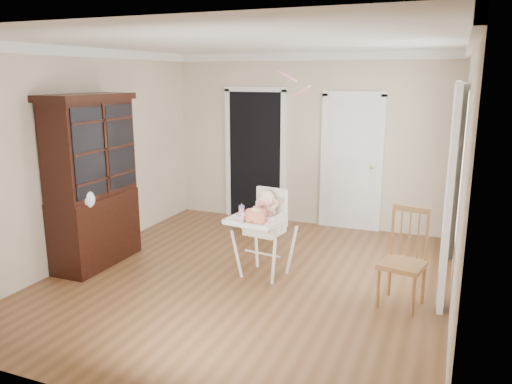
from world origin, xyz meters
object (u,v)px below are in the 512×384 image
at_px(high_chair, 264,223).
at_px(cake, 255,216).
at_px(sippy_cup, 242,210).
at_px(china_cabinet, 93,181).
at_px(dining_chair, 403,261).

xyz_separation_m(high_chair, cake, (-0.01, -0.25, 0.15)).
relative_size(high_chair, cake, 3.69).
relative_size(sippy_cup, china_cabinet, 0.08).
bearing_deg(high_chair, cake, -84.44).
relative_size(cake, sippy_cup, 1.77).
bearing_deg(dining_chair, sippy_cup, -171.34).
height_order(china_cabinet, dining_chair, china_cabinet).
bearing_deg(china_cabinet, cake, 4.34).
relative_size(high_chair, sippy_cup, 6.55).
distance_m(cake, dining_chair, 1.67).
bearing_deg(sippy_cup, cake, -31.84).
xyz_separation_m(china_cabinet, dining_chair, (3.75, 0.21, -0.59)).
xyz_separation_m(cake, dining_chair, (1.63, 0.05, -0.33)).
bearing_deg(sippy_cup, china_cabinet, -170.84).
xyz_separation_m(high_chair, china_cabinet, (-2.13, -0.41, 0.41)).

